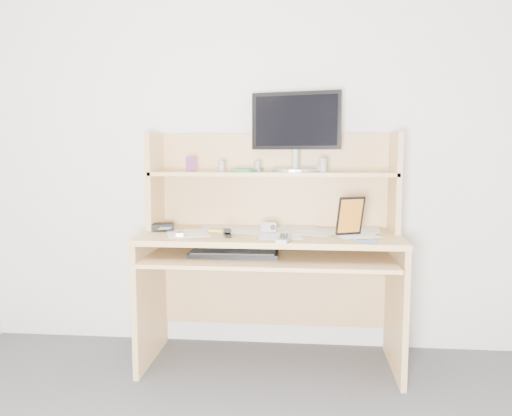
# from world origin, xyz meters

# --- Properties ---
(back_wall) EXTENTS (3.60, 0.04, 2.50)m
(back_wall) POSITION_xyz_m (0.00, 1.80, 1.25)
(back_wall) COLOR silver
(back_wall) RESTS_ON floor
(desk) EXTENTS (1.40, 0.70, 1.30)m
(desk) POSITION_xyz_m (0.00, 1.56, 0.69)
(desk) COLOR tan
(desk) RESTS_ON floor
(paper_clutter) EXTENTS (1.32, 0.54, 0.01)m
(paper_clutter) POSITION_xyz_m (0.00, 1.48, 0.75)
(paper_clutter) COLOR white
(paper_clutter) RESTS_ON desk
(keyboard) EXTENTS (0.47, 0.18, 0.03)m
(keyboard) POSITION_xyz_m (-0.18, 1.32, 0.67)
(keyboard) COLOR black
(keyboard) RESTS_ON desk
(tv_remote) EXTENTS (0.08, 0.20, 0.02)m
(tv_remote) POSITION_xyz_m (0.08, 1.22, 0.77)
(tv_remote) COLOR #A1A29D
(tv_remote) RESTS_ON paper_clutter
(flip_phone) EXTENTS (0.06, 0.08, 0.02)m
(flip_phone) POSITION_xyz_m (-0.47, 1.34, 0.77)
(flip_phone) COLOR #B2B2B4
(flip_phone) RESTS_ON paper_clutter
(stapler) EXTENTS (0.06, 0.12, 0.04)m
(stapler) POSITION_xyz_m (-0.22, 1.36, 0.77)
(stapler) COLOR black
(stapler) RESTS_ON paper_clutter
(wallet) EXTENTS (0.15, 0.14, 0.03)m
(wallet) POSITION_xyz_m (-0.62, 1.53, 0.77)
(wallet) COLOR black
(wallet) RESTS_ON paper_clutter
(sticky_note_pad) EXTENTS (0.08, 0.08, 0.01)m
(sticky_note_pad) POSITION_xyz_m (-0.31, 1.53, 0.75)
(sticky_note_pad) COLOR #E2EF3F
(sticky_note_pad) RESTS_ON desk
(digital_camera) EXTENTS (0.09, 0.05, 0.05)m
(digital_camera) POSITION_xyz_m (-0.01, 1.50, 0.78)
(digital_camera) COLOR #B1B1B3
(digital_camera) RESTS_ON paper_clutter
(game_case) EXTENTS (0.14, 0.07, 0.20)m
(game_case) POSITION_xyz_m (0.42, 1.42, 0.86)
(game_case) COLOR black
(game_case) RESTS_ON paper_clutter
(blue_pen) EXTENTS (0.12, 0.10, 0.01)m
(blue_pen) POSITION_xyz_m (0.48, 1.22, 0.76)
(blue_pen) COLOR blue
(blue_pen) RESTS_ON paper_clutter
(card_box) EXTENTS (0.06, 0.03, 0.08)m
(card_box) POSITION_xyz_m (-0.46, 1.60, 1.12)
(card_box) COLOR maroon
(card_box) RESTS_ON desk
(shelf_book) EXTENTS (0.18, 0.20, 0.02)m
(shelf_book) POSITION_xyz_m (-0.14, 1.61, 1.09)
(shelf_book) COLOR #317C47
(shelf_book) RESTS_ON desk
(chip_stack_a) EXTENTS (0.05, 0.05, 0.06)m
(chip_stack_a) POSITION_xyz_m (-0.29, 1.60, 1.11)
(chip_stack_a) COLOR black
(chip_stack_a) RESTS_ON desk
(chip_stack_b) EXTENTS (0.04, 0.04, 0.06)m
(chip_stack_b) POSITION_xyz_m (-0.09, 1.61, 1.11)
(chip_stack_b) COLOR white
(chip_stack_b) RESTS_ON desk
(chip_stack_c) EXTENTS (0.05, 0.05, 0.05)m
(chip_stack_c) POSITION_xyz_m (0.27, 1.60, 1.10)
(chip_stack_c) COLOR black
(chip_stack_c) RESTS_ON desk
(chip_stack_d) EXTENTS (0.05, 0.05, 0.08)m
(chip_stack_d) POSITION_xyz_m (0.28, 1.58, 1.12)
(chip_stack_d) COLOR white
(chip_stack_d) RESTS_ON desk
(monitor) EXTENTS (0.51, 0.26, 0.45)m
(monitor) POSITION_xyz_m (0.13, 1.66, 1.32)
(monitor) COLOR silver
(monitor) RESTS_ON desk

